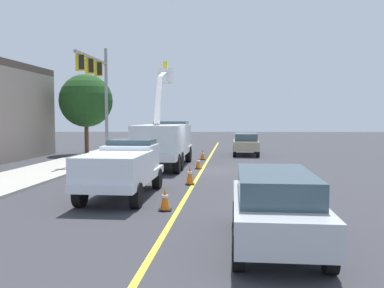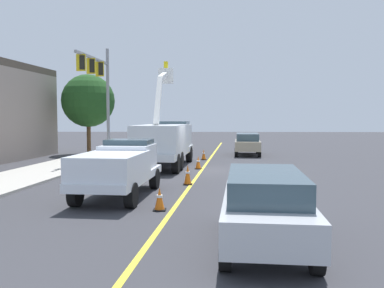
{
  "view_description": "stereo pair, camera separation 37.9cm",
  "coord_description": "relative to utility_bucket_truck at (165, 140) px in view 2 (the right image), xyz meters",
  "views": [
    {
      "loc": [
        -22.98,
        0.32,
        2.96
      ],
      "look_at": [
        0.94,
        0.57,
        1.4
      ],
      "focal_mm": 38.61,
      "sensor_mm": 36.0,
      "label": 1
    },
    {
      "loc": [
        -22.97,
        -0.06,
        2.96
      ],
      "look_at": [
        0.94,
        0.57,
        1.4
      ],
      "focal_mm": 38.61,
      "sensor_mm": 36.0,
      "label": 2
    }
  ],
  "objects": [
    {
      "name": "trailing_sedan",
      "position": [
        -15.18,
        -3.7,
        -0.63
      ],
      "size": [
        4.95,
        2.32,
        1.69
      ],
      "color": "silver",
      "rests_on": "ground"
    },
    {
      "name": "traffic_cone_trailing",
      "position": [
        3.95,
        -2.33,
        -1.24
      ],
      "size": [
        0.4,
        0.4,
        0.73
      ],
      "color": "black",
      "rests_on": "ground"
    },
    {
      "name": "traffic_cone_mid_front",
      "position": [
        -6.64,
        -1.6,
        -1.17
      ],
      "size": [
        0.4,
        0.4,
        0.87
      ],
      "color": "black",
      "rests_on": "ground"
    },
    {
      "name": "traffic_cone_leading",
      "position": [
        -11.66,
        -0.89,
        -1.24
      ],
      "size": [
        0.4,
        0.4,
        0.73
      ],
      "color": "black",
      "rests_on": "ground"
    },
    {
      "name": "street_tree_right",
      "position": [
        8.07,
        6.84,
        2.65
      ],
      "size": [
        4.17,
        4.17,
        6.35
      ],
      "color": "brown",
      "rests_on": "ground"
    },
    {
      "name": "service_pickup_truck",
      "position": [
        -9.47,
        0.84,
        -0.48
      ],
      "size": [
        5.77,
        2.59,
        2.06
      ],
      "color": "white",
      "rests_on": "ground"
    },
    {
      "name": "sidewalk_far_side",
      "position": [
        -0.85,
        6.15,
        -1.54
      ],
      "size": [
        60.08,
        8.95,
        0.12
      ],
      "primitive_type": "cube",
      "rotation": [
        0.0,
        0.0,
        -0.09
      ],
      "color": "#B2ADA3",
      "rests_on": "ground"
    },
    {
      "name": "traffic_cone_mid_rear",
      "position": [
        -1.11,
        -2.0,
        -1.24
      ],
      "size": [
        0.4,
        0.4,
        0.73
      ],
      "color": "black",
      "rests_on": "ground"
    },
    {
      "name": "passing_minivan",
      "position": [
        7.72,
        -5.76,
        -0.63
      ],
      "size": [
        4.95,
        2.32,
        1.69
      ],
      "color": "tan",
      "rests_on": "ground"
    },
    {
      "name": "lane_centre_stripe",
      "position": [
        -1.6,
        -2.2,
        -1.6
      ],
      "size": [
        49.81,
        4.63,
        0.01
      ],
      "primitive_type": "cube",
      "rotation": [
        0.0,
        0.0,
        -0.09
      ],
      "color": "yellow",
      "rests_on": "ground"
    },
    {
      "name": "ground",
      "position": [
        -1.6,
        -2.2,
        -1.6
      ],
      "size": [
        120.0,
        120.0,
        0.0
      ],
      "primitive_type": "plane",
      "color": "#38383D"
    },
    {
      "name": "traffic_signal_mast",
      "position": [
        3.35,
        4.75,
        3.74
      ],
      "size": [
        5.93,
        0.87,
        7.86
      ],
      "color": "gray",
      "rests_on": "ground"
    },
    {
      "name": "utility_bucket_truck",
      "position": [
        0.0,
        0.0,
        0.0
      ],
      "size": [
        8.39,
        3.22,
        6.48
      ],
      "color": "silver",
      "rests_on": "ground"
    }
  ]
}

